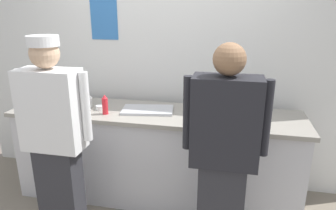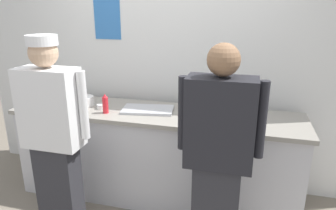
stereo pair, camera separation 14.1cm
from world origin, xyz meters
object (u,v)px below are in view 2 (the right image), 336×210
at_px(plate_stack_front, 84,101).
at_px(ramekin_red_sauce, 50,101).
at_px(sheet_tray, 148,110).
at_px(mixing_bowl_steel, 218,111).
at_px(ramekin_orange_sauce, 101,106).
at_px(chef_center, 218,155).
at_px(ramekin_yellow_sauce, 251,121).
at_px(chef_near_left, 53,134).
at_px(squeeze_bottle_primary, 105,104).
at_px(ramekin_green_sauce, 199,109).

height_order(plate_stack_front, ramekin_red_sauce, plate_stack_front).
bearing_deg(sheet_tray, ramekin_red_sauce, -179.48).
relative_size(mixing_bowl_steel, ramekin_orange_sauce, 4.00).
bearing_deg(chef_center, ramekin_yellow_sauce, 69.94).
relative_size(plate_stack_front, ramekin_orange_sauce, 2.42).
height_order(chef_near_left, ramekin_red_sauce, chef_near_left).
height_order(mixing_bowl_steel, ramekin_orange_sauce, mixing_bowl_steel).
relative_size(sheet_tray, squeeze_bottle_primary, 2.58).
distance_m(mixing_bowl_steel, ramekin_orange_sauce, 1.15).
xyz_separation_m(chef_center, mixing_bowl_steel, (-0.08, 0.66, 0.10)).
bearing_deg(ramekin_orange_sauce, ramekin_yellow_sauce, -0.82).
bearing_deg(squeeze_bottle_primary, chef_center, -24.82).
bearing_deg(chef_near_left, ramekin_yellow_sauce, 21.72).
xyz_separation_m(chef_near_left, plate_stack_front, (-0.11, 0.69, 0.07)).
relative_size(squeeze_bottle_primary, ramekin_orange_sauce, 2.33).
distance_m(mixing_bowl_steel, ramekin_yellow_sauce, 0.31).
xyz_separation_m(plate_stack_front, mixing_bowl_steel, (1.37, -0.02, 0.02)).
bearing_deg(chef_near_left, squeeze_bottle_primary, 68.77).
bearing_deg(squeeze_bottle_primary, ramekin_yellow_sauce, 3.55).
height_order(chef_near_left, mixing_bowl_steel, chef_near_left).
height_order(chef_near_left, squeeze_bottle_primary, chef_near_left).
bearing_deg(mixing_bowl_steel, ramekin_green_sauce, 141.48).
relative_size(plate_stack_front, ramekin_yellow_sauce, 1.85).
relative_size(squeeze_bottle_primary, ramekin_green_sauce, 1.81).
height_order(chef_near_left, ramekin_yellow_sauce, chef_near_left).
bearing_deg(ramekin_orange_sauce, squeeze_bottle_primary, -45.80).
height_order(chef_near_left, ramekin_green_sauce, chef_near_left).
height_order(chef_center, ramekin_yellow_sauce, chef_center).
xyz_separation_m(squeeze_bottle_primary, ramekin_red_sauce, (-0.72, 0.15, -0.07)).
relative_size(mixing_bowl_steel, ramekin_yellow_sauce, 3.05).
xyz_separation_m(chef_near_left, chef_center, (1.34, 0.02, -0.02)).
distance_m(chef_center, ramekin_orange_sauce, 1.38).
bearing_deg(ramekin_red_sauce, sheet_tray, 0.52).
xyz_separation_m(chef_center, squeeze_bottle_primary, (-1.13, 0.52, 0.13)).
distance_m(ramekin_yellow_sauce, ramekin_red_sauce, 2.07).
bearing_deg(ramekin_red_sauce, chef_center, -20.09).
xyz_separation_m(chef_center, ramekin_red_sauce, (-1.85, 0.68, 0.06)).
height_order(chef_center, squeeze_bottle_primary, chef_center).
xyz_separation_m(chef_near_left, squeeze_bottle_primary, (0.21, 0.54, 0.11)).
height_order(ramekin_red_sauce, ramekin_green_sauce, ramekin_red_sauce).
relative_size(sheet_tray, ramekin_yellow_sauce, 4.58).
bearing_deg(plate_stack_front, chef_center, -25.13).
relative_size(chef_near_left, mixing_bowl_steel, 5.23).
distance_m(chef_center, ramekin_red_sauce, 1.97).
bearing_deg(chef_center, ramekin_green_sauce, 108.65).
bearing_deg(mixing_bowl_steel, chef_center, -83.15).
bearing_deg(ramekin_orange_sauce, chef_center, -26.99).
distance_m(mixing_bowl_steel, ramekin_green_sauce, 0.25).
height_order(chef_near_left, ramekin_orange_sauce, chef_near_left).
height_order(mixing_bowl_steel, ramekin_green_sauce, mixing_bowl_steel).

